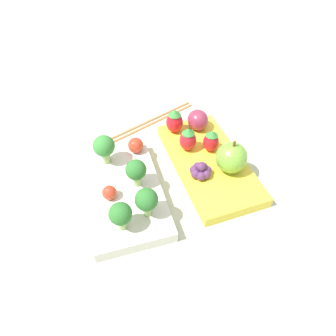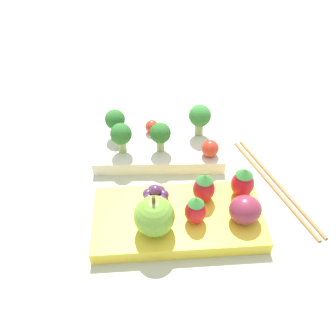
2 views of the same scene
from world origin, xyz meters
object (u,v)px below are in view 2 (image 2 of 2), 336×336
object	(u,v)px
broccoli_floret_3	(121,135)
grape_cluster	(156,195)
strawberry_1	(243,183)
plum	(245,210)
strawberry_0	(204,188)
bento_box_savoury	(160,145)
bento_box_fruit	(178,219)
cherry_tomato_1	(152,127)
cherry_tomato_0	(210,148)
apple	(154,216)
broccoli_floret_1	(162,134)
chopsticks_pair	(276,184)
broccoli_floret_0	(200,117)
broccoli_floret_2	(115,120)
strawberry_2	(196,210)

from	to	relation	value
broccoli_floret_3	grape_cluster	size ratio (longest dim) A/B	1.39
strawberry_1	plum	bearing A→B (deg)	-101.29
strawberry_0	strawberry_1	bearing A→B (deg)	1.74
bento_box_savoury	bento_box_fruit	bearing A→B (deg)	-87.70
strawberry_1	cherry_tomato_1	bearing A→B (deg)	125.03
cherry_tomato_0	plum	world-z (taller)	plum
apple	strawberry_1	size ratio (longest dim) A/B	1.27
cherry_tomato_0	broccoli_floret_1	bearing A→B (deg)	162.36
cherry_tomato_0	chopsticks_pair	size ratio (longest dim) A/B	0.13
cherry_tomato_1	plum	distance (m)	0.22
cherry_tomato_1	plum	world-z (taller)	plum
apple	strawberry_0	distance (m)	0.08
broccoli_floret_0	broccoli_floret_2	size ratio (longest dim) A/B	1.11
bento_box_savoury	apple	distance (m)	0.18
bento_box_savoury	plum	xyz separation A→B (m)	(0.09, -0.17, 0.03)
broccoli_floret_2	strawberry_2	bearing A→B (deg)	-63.49
broccoli_floret_3	bento_box_savoury	bearing A→B (deg)	17.37
cherry_tomato_1	chopsticks_pair	world-z (taller)	cherry_tomato_1
strawberry_0	strawberry_1	distance (m)	0.05
strawberry_0	strawberry_2	size ratio (longest dim) A/B	1.06
broccoli_floret_1	apple	bearing A→B (deg)	-100.47
cherry_tomato_0	strawberry_0	xyz separation A→B (m)	(-0.03, -0.08, 0.01)
broccoli_floret_2	strawberry_0	xyz separation A→B (m)	(0.11, -0.15, -0.01)
broccoli_floret_0	strawberry_1	bearing A→B (deg)	-76.84
bento_box_savoury	strawberry_1	world-z (taller)	strawberry_1
bento_box_savoury	strawberry_0	size ratio (longest dim) A/B	4.70
grape_cluster	broccoli_floret_1	bearing A→B (deg)	78.18
cherry_tomato_1	apple	size ratio (longest dim) A/B	0.37
plum	broccoli_floret_3	bearing A→B (deg)	133.81
broccoli_floret_1	plum	world-z (taller)	broccoli_floret_1
bento_box_fruit	plum	xyz separation A→B (m)	(0.08, -0.02, 0.03)
broccoli_floret_2	strawberry_1	distance (m)	0.22
grape_cluster	apple	bearing A→B (deg)	-97.68
chopsticks_pair	apple	bearing A→B (deg)	-159.28
broccoli_floret_0	plum	xyz separation A→B (m)	(0.02, -0.18, -0.02)
cherry_tomato_0	strawberry_0	size ratio (longest dim) A/B	0.59
broccoli_floret_2	chopsticks_pair	distance (m)	0.26
strawberry_2	strawberry_0	bearing A→B (deg)	63.05
broccoli_floret_1	cherry_tomato_1	distance (m)	0.05
cherry_tomato_1	apple	distance (m)	0.19
broccoli_floret_3	chopsticks_pair	bearing A→B (deg)	-21.03
bento_box_savoury	apple	size ratio (longest dim) A/B	3.54
broccoli_floret_1	strawberry_1	world-z (taller)	broccoli_floret_1
bento_box_savoury	broccoli_floret_0	size ratio (longest dim) A/B	3.96
strawberry_1	grape_cluster	xyz separation A→B (m)	(-0.11, 0.01, -0.01)
cherry_tomato_1	chopsticks_pair	distance (m)	0.21
cherry_tomato_0	broccoli_floret_3	bearing A→B (deg)	168.30
broccoli_floret_1	cherry_tomato_0	bearing A→B (deg)	-17.64
strawberry_1	chopsticks_pair	bearing A→B (deg)	22.80
bento_box_fruit	cherry_tomato_0	distance (m)	0.13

